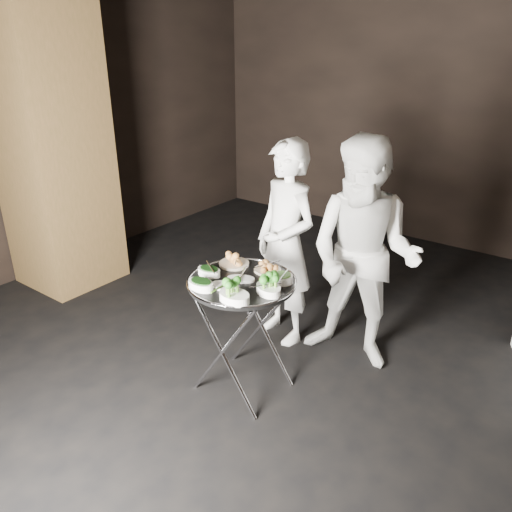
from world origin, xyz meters
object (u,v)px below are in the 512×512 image
Objects in this scene: tray_stand at (243,331)px; waiter_right at (363,257)px; waiter_left at (286,244)px; serving_tray at (242,282)px.

waiter_right reaches higher than tray_stand.
waiter_left is at bearing 101.93° from tray_stand.
serving_tray reaches higher than tray_stand.
waiter_right is at bearing 59.25° from tray_stand.
waiter_left is 0.95× the size of waiter_right.
serving_tray is at bearing -126.69° from waiter_right.
waiter_right is at bearing 23.21° from waiter_left.
waiter_left is 0.63m from waiter_right.
waiter_right is at bearing 59.25° from serving_tray.
serving_tray is 0.75m from waiter_left.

